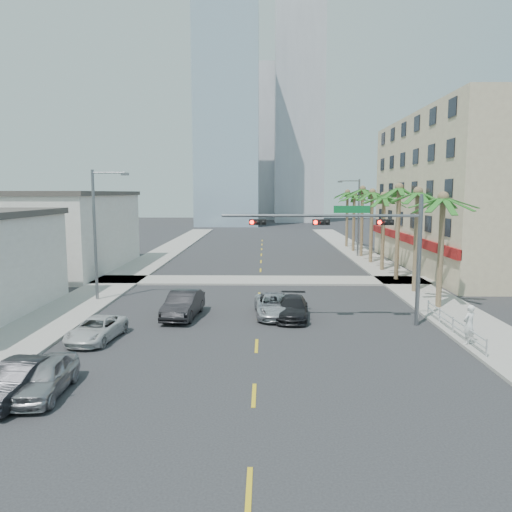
{
  "coord_description": "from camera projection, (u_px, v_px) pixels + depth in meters",
  "views": [
    {
      "loc": [
        0.38,
        -19.69,
        7.47
      ],
      "look_at": [
        -0.15,
        11.46,
        3.5
      ],
      "focal_mm": 35.0,
      "sensor_mm": 36.0,
      "label": 1
    }
  ],
  "objects": [
    {
      "name": "ground",
      "position": [
        255.0,
        376.0,
        20.48
      ],
      "size": [
        260.0,
        260.0,
        0.0
      ],
      "primitive_type": "plane",
      "color": "#262628",
      "rests_on": "ground"
    },
    {
      "name": "sidewalk_right",
      "position": [
        409.0,
        285.0,
        40.1
      ],
      "size": [
        4.0,
        120.0,
        0.15
      ],
      "primitive_type": "cube",
      "color": "gray",
      "rests_on": "ground"
    },
    {
      "name": "sidewalk_left",
      "position": [
        112.0,
        284.0,
        40.51
      ],
      "size": [
        4.0,
        120.0,
        0.15
      ],
      "primitive_type": "cube",
      "color": "gray",
      "rests_on": "ground"
    },
    {
      "name": "sidewalk_cross",
      "position": [
        260.0,
        280.0,
        42.29
      ],
      "size": [
        80.0,
        4.0,
        0.15
      ],
      "primitive_type": "cube",
      "color": "gray",
      "rests_on": "ground"
    },
    {
      "name": "building_right",
      "position": [
        485.0,
        192.0,
        48.91
      ],
      "size": [
        15.25,
        28.0,
        15.0
      ],
      "color": "tan",
      "rests_on": "ground"
    },
    {
      "name": "building_left_far",
      "position": [
        59.0,
        233.0,
        48.12
      ],
      "size": [
        11.0,
        18.0,
        7.2
      ],
      "primitive_type": "cube",
      "color": "beige",
      "rests_on": "ground"
    },
    {
      "name": "tower_far_left",
      "position": [
        227.0,
        118.0,
        111.8
      ],
      "size": [
        14.0,
        14.0,
        48.0
      ],
      "primitive_type": "cube",
      "color": "#99B2C6",
      "rests_on": "ground"
    },
    {
      "name": "tower_far_right",
      "position": [
        299.0,
        103.0,
        125.63
      ],
      "size": [
        12.0,
        12.0,
        60.0
      ],
      "primitive_type": "cube",
      "color": "#ADADB2",
      "rests_on": "ground"
    },
    {
      "name": "tower_far_center",
      "position": [
        253.0,
        145.0,
        141.85
      ],
      "size": [
        16.0,
        16.0,
        42.0
      ],
      "primitive_type": "cube",
      "color": "#ADADB2",
      "rests_on": "ground"
    },
    {
      "name": "traffic_signal_mast",
      "position": [
        362.0,
        236.0,
        27.63
      ],
      "size": [
        11.12,
        0.54,
        7.2
      ],
      "color": "slate",
      "rests_on": "ground"
    },
    {
      "name": "palm_tree_0",
      "position": [
        443.0,
        199.0,
        31.28
      ],
      "size": [
        4.8,
        4.8,
        7.8
      ],
      "color": "brown",
      "rests_on": "ground"
    },
    {
      "name": "palm_tree_1",
      "position": [
        418.0,
        193.0,
        36.4
      ],
      "size": [
        4.8,
        4.8,
        8.16
      ],
      "color": "brown",
      "rests_on": "ground"
    },
    {
      "name": "palm_tree_2",
      "position": [
        399.0,
        189.0,
        41.51
      ],
      "size": [
        4.8,
        4.8,
        8.52
      ],
      "color": "brown",
      "rests_on": "ground"
    },
    {
      "name": "palm_tree_3",
      "position": [
        384.0,
        197.0,
        46.76
      ],
      "size": [
        4.8,
        4.8,
        7.8
      ],
      "color": "brown",
      "rests_on": "ground"
    },
    {
      "name": "palm_tree_4",
      "position": [
        372.0,
        193.0,
        51.87
      ],
      "size": [
        4.8,
        4.8,
        8.16
      ],
      "color": "brown",
      "rests_on": "ground"
    },
    {
      "name": "palm_tree_5",
      "position": [
        363.0,
        190.0,
        56.98
      ],
      "size": [
        4.8,
        4.8,
        8.52
      ],
      "color": "brown",
      "rests_on": "ground"
    },
    {
      "name": "palm_tree_6",
      "position": [
        354.0,
        196.0,
        62.23
      ],
      "size": [
        4.8,
        4.8,
        7.8
      ],
      "color": "brown",
      "rests_on": "ground"
    },
    {
      "name": "palm_tree_7",
      "position": [
        348.0,
        193.0,
        67.34
      ],
      "size": [
        4.8,
        4.8,
        8.16
      ],
      "color": "brown",
      "rests_on": "ground"
    },
    {
      "name": "streetlight_left",
      "position": [
        98.0,
        228.0,
        33.91
      ],
      "size": [
        2.55,
        0.25,
        9.0
      ],
      "color": "slate",
      "rests_on": "ground"
    },
    {
      "name": "streetlight_right",
      "position": [
        357.0,
        214.0,
        57.34
      ],
      "size": [
        2.55,
        0.25,
        9.0
      ],
      "color": "slate",
      "rests_on": "ground"
    },
    {
      "name": "guardrail",
      "position": [
        453.0,
        323.0,
        26.17
      ],
      "size": [
        0.08,
        8.08,
        1.0
      ],
      "color": "silver",
      "rests_on": "ground"
    },
    {
      "name": "car_parked_near",
      "position": [
        44.0,
        376.0,
        18.47
      ],
      "size": [
        1.83,
        4.19,
        1.4
      ],
      "primitive_type": "imported",
      "rotation": [
        0.0,
        0.0,
        0.04
      ],
      "color": "#A7A6AB",
      "rests_on": "ground"
    },
    {
      "name": "car_parked_mid",
      "position": [
        18.0,
        380.0,
        18.14
      ],
      "size": [
        1.95,
        4.27,
        1.36
      ],
      "primitive_type": "imported",
      "rotation": [
        0.0,
        0.0,
        -0.13
      ],
      "color": "black",
      "rests_on": "ground"
    },
    {
      "name": "car_parked_far",
      "position": [
        96.0,
        329.0,
        25.29
      ],
      "size": [
        2.43,
        4.4,
        1.17
      ],
      "primitive_type": "imported",
      "rotation": [
        0.0,
        0.0,
        -0.12
      ],
      "color": "silver",
      "rests_on": "ground"
    },
    {
      "name": "car_lane_left",
      "position": [
        183.0,
        304.0,
        29.95
      ],
      "size": [
        2.1,
        4.93,
        1.58
      ],
      "primitive_type": "imported",
      "rotation": [
        0.0,
        0.0,
        -0.09
      ],
      "color": "black",
      "rests_on": "ground"
    },
    {
      "name": "car_lane_center",
      "position": [
        274.0,
        305.0,
        30.24
      ],
      "size": [
        2.52,
        4.96,
        1.34
      ],
      "primitive_type": "imported",
      "rotation": [
        0.0,
        0.0,
        0.06
      ],
      "color": "silver",
      "rests_on": "ground"
    },
    {
      "name": "car_lane_right",
      "position": [
        293.0,
        308.0,
        29.66
      ],
      "size": [
        2.15,
        4.59,
        1.29
      ],
      "primitive_type": "imported",
      "rotation": [
        0.0,
        0.0,
        -0.08
      ],
      "color": "black",
      "rests_on": "ground"
    },
    {
      "name": "pedestrian",
      "position": [
        469.0,
        325.0,
        24.13
      ],
      "size": [
        0.85,
        0.76,
        1.94
      ],
      "primitive_type": "imported",
      "rotation": [
        0.0,
        0.0,
        3.67
      ],
      "color": "white",
      "rests_on": "sidewalk_right"
    }
  ]
}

